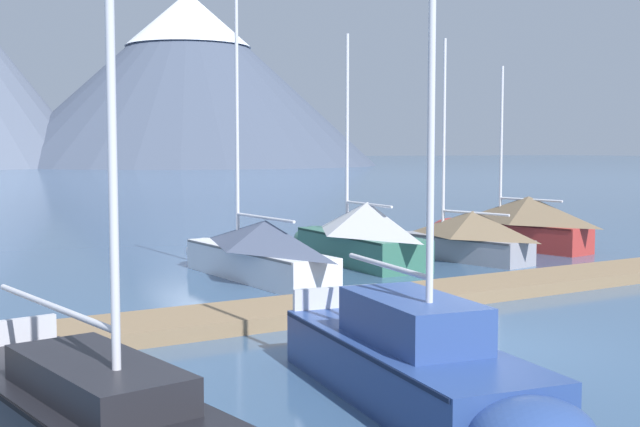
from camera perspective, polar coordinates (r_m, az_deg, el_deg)
ground_plane at (r=15.42m, az=11.09°, el=-8.96°), size 700.00×700.00×0.00m
mountain_shoulder_ridge at (r=183.91m, az=-9.03°, el=9.26°), size 81.43×81.43×37.36m
dock at (r=18.55m, az=3.03°, el=-6.14°), size 26.55×3.19×0.30m
sailboat_second_berth at (r=9.72m, az=-14.37°, el=-14.00°), size 2.70×7.27×8.04m
sailboat_mid_dock_port at (r=11.66m, az=6.99°, el=-10.35°), size 2.42×6.38×7.34m
sailboat_mid_dock_starboard at (r=22.70m, az=-4.42°, el=-2.52°), size 1.99×7.07×8.18m
sailboat_far_berth at (r=25.81m, az=2.60°, el=-1.44°), size 2.15×6.78×7.17m
sailboat_outer_slip at (r=26.89m, az=9.72°, el=-1.55°), size 2.41×5.60×7.11m
sailboat_end_of_dock at (r=30.48m, az=13.19°, el=-0.69°), size 2.49×6.82×6.54m
mooring_buoy_channel_marker at (r=15.61m, az=5.82°, el=-7.99°), size 0.39×0.39×0.47m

